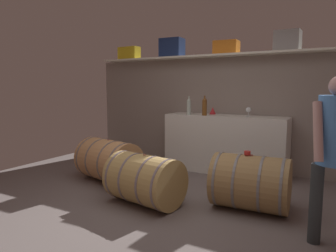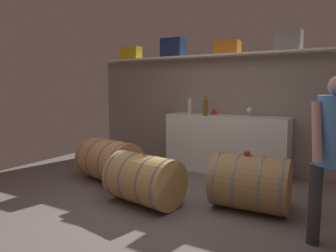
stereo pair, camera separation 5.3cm
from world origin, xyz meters
TOP-DOWN VIEW (x-y plane):
  - ground_plane at (0.00, 0.60)m, footprint 6.48×8.00m
  - back_wall_panel at (0.00, 2.40)m, footprint 5.28×0.10m
  - high_shelf_board at (0.00, 2.25)m, footprint 4.86×0.40m
  - toolcase_yellow at (-1.96, 2.25)m, footprint 0.43×0.22m
  - toolcase_navy at (-1.00, 2.25)m, footprint 0.41×0.30m
  - toolcase_orange at (0.02, 2.25)m, footprint 0.41×0.31m
  - toolcase_grey at (0.97, 2.25)m, footprint 0.38×0.30m
  - work_cabinet at (0.09, 2.07)m, footprint 1.99×0.53m
  - wine_bottle_amber at (-0.20, 1.89)m, footprint 0.08×0.08m
  - wine_bottle_clear at (-0.50, 1.91)m, footprint 0.07×0.07m
  - wine_glass at (0.46, 2.09)m, footprint 0.09×0.09m
  - red_funnel at (-0.18, 2.19)m, footprint 0.11×0.11m
  - wine_barrel_near at (0.88, 0.68)m, footprint 0.88×0.67m
  - wine_barrel_far at (-0.28, 0.23)m, footprint 0.96×0.73m
  - wine_barrel_flank at (-1.26, 0.74)m, footprint 1.05×0.82m
  - tasting_cup at (0.83, 0.68)m, footprint 0.07×0.07m
  - winemaker_pouring at (1.72, 0.23)m, footprint 0.49×0.41m

SIDE VIEW (x-z plane):
  - ground_plane at x=0.00m, z-range -0.02..0.00m
  - wine_barrel_far at x=-0.28m, z-range 0.00..0.61m
  - wine_barrel_flank at x=-1.26m, z-range 0.00..0.63m
  - wine_barrel_near at x=0.88m, z-range 0.00..0.64m
  - work_cabinet at x=0.09m, z-range 0.00..0.95m
  - tasting_cup at x=0.83m, z-range 0.64..0.68m
  - winemaker_pouring at x=1.72m, z-range 0.17..1.67m
  - back_wall_panel at x=0.00m, z-range 0.00..1.92m
  - red_funnel at x=-0.18m, z-range 0.95..1.07m
  - wine_glass at x=0.46m, z-range 0.97..1.12m
  - wine_bottle_clear at x=-0.50m, z-range 0.93..1.24m
  - wine_bottle_amber at x=-0.20m, z-range 0.93..1.26m
  - high_shelf_board at x=0.00m, z-range 1.92..1.95m
  - toolcase_orange at x=0.02m, z-range 1.95..2.16m
  - toolcase_yellow at x=-1.96m, z-range 1.95..2.19m
  - toolcase_grey at x=0.97m, z-range 1.95..2.25m
  - toolcase_navy at x=-1.00m, z-range 1.95..2.28m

